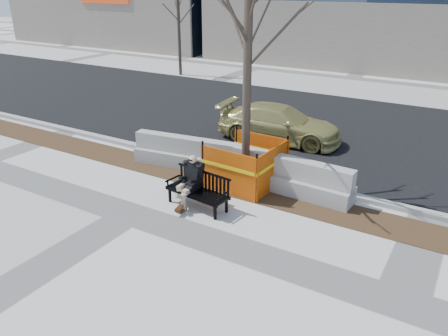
# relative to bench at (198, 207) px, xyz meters

# --- Properties ---
(ground) EXTENTS (120.00, 120.00, 0.00)m
(ground) POSITION_rel_bench_xyz_m (-1.19, -1.12, 0.00)
(ground) COLOR beige
(ground) RESTS_ON ground
(mulch_strip) EXTENTS (40.00, 1.20, 0.02)m
(mulch_strip) POSITION_rel_bench_xyz_m (-1.19, 1.48, 0.00)
(mulch_strip) COLOR #47301C
(mulch_strip) RESTS_ON ground
(asphalt_street) EXTENTS (60.00, 10.40, 0.01)m
(asphalt_street) POSITION_rel_bench_xyz_m (-1.19, 7.68, 0.00)
(asphalt_street) COLOR black
(asphalt_street) RESTS_ON ground
(curb) EXTENTS (60.00, 0.25, 0.12)m
(curb) POSITION_rel_bench_xyz_m (-1.19, 2.43, 0.06)
(curb) COLOR #9E9B93
(curb) RESTS_ON ground
(bench) EXTENTS (1.74, 0.80, 0.90)m
(bench) POSITION_rel_bench_xyz_m (0.00, 0.00, 0.00)
(bench) COLOR black
(bench) RESTS_ON ground
(seated_man) EXTENTS (0.65, 0.96, 1.27)m
(seated_man) POSITION_rel_bench_xyz_m (-0.23, 0.07, 0.00)
(seated_man) COLOR black
(seated_man) RESTS_ON ground
(tree_fence) EXTENTS (2.78, 2.78, 6.56)m
(tree_fence) POSITION_rel_bench_xyz_m (0.35, 1.81, 0.00)
(tree_fence) COLOR #FF6409
(tree_fence) RESTS_ON ground
(sedan) EXTENTS (4.41, 2.15, 1.24)m
(sedan) POSITION_rel_bench_xyz_m (-0.32, 5.53, 0.00)
(sedan) COLOR tan
(sedan) RESTS_ON ground
(jersey_barrier_left) EXTENTS (3.32, 1.07, 0.94)m
(jersey_barrier_left) POSITION_rel_bench_xyz_m (-1.73, 1.97, 0.00)
(jersey_barrier_left) COLOR #9E9B93
(jersey_barrier_left) RESTS_ON ground
(jersey_barrier_right) EXTENTS (3.40, 0.85, 0.97)m
(jersey_barrier_right) POSITION_rel_bench_xyz_m (1.59, 1.97, 0.00)
(jersey_barrier_right) COLOR #A09D96
(jersey_barrier_right) RESTS_ON ground
(far_tree_left) EXTENTS (2.27, 2.27, 5.50)m
(far_tree_left) POSITION_rel_bench_xyz_m (-10.18, 13.26, 0.00)
(far_tree_left) COLOR #4D4031
(far_tree_left) RESTS_ON ground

